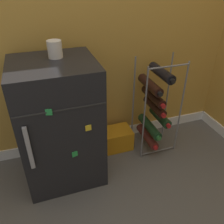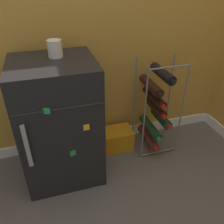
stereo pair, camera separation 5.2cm
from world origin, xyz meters
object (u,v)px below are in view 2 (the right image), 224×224
soda_box (115,139)px  wine_rack (155,108)px  fridge_top_cup (55,49)px  mini_fridge (60,123)px

soda_box → wine_rack: bearing=-16.0°
wine_rack → fridge_top_cup: size_ratio=7.62×
fridge_top_cup → soda_box: bearing=9.8°
mini_fridge → fridge_top_cup: size_ratio=8.43×
fridge_top_cup → mini_fridge: bearing=-116.7°
wine_rack → fridge_top_cup: (-0.71, 0.02, 0.53)m
mini_fridge → soda_box: 0.58m
mini_fridge → fridge_top_cup: 0.49m
wine_rack → soda_box: 0.44m
mini_fridge → soda_box: (0.44, 0.14, -0.35)m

